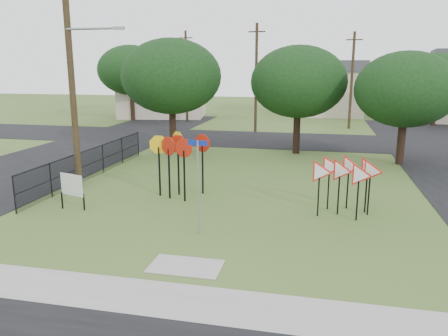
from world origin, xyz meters
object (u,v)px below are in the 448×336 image
(stop_sign_cluster, at_px, (178,151))
(yield_sign_cluster, at_px, (348,172))
(info_board, at_px, (72,186))
(street_name_sign, at_px, (198,182))

(stop_sign_cluster, xyz_separation_m, yield_sign_cluster, (6.92, -0.99, -0.35))
(stop_sign_cluster, distance_m, info_board, 4.52)
(stop_sign_cluster, distance_m, yield_sign_cluster, 6.99)
(street_name_sign, bearing_deg, info_board, 165.27)
(street_name_sign, xyz_separation_m, info_board, (-5.49, 1.44, -0.86))
(street_name_sign, xyz_separation_m, yield_sign_cluster, (4.85, 3.23, -0.20))
(yield_sign_cluster, relative_size, info_board, 1.93)
(info_board, bearing_deg, stop_sign_cluster, 38.96)
(yield_sign_cluster, distance_m, info_board, 10.52)
(yield_sign_cluster, bearing_deg, stop_sign_cluster, 171.89)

